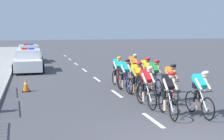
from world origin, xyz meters
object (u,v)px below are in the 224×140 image
object	(u,v)px
cyclist_ninth	(117,71)
traffic_cone_mid	(26,85)
cyclist_fifth	(137,79)
cyclist_seventh	(125,75)
police_car_second	(29,54)
cyclist_sixth	(154,76)
cyclist_eighth	(146,72)
cyclist_fourth	(170,82)
cyclist_lead	(168,93)
cyclist_tenth	(133,67)
police_car_nearest	(29,61)
cyclist_third	(146,86)
cyclist_second	(200,92)

from	to	relation	value
cyclist_ninth	traffic_cone_mid	xyz separation A→B (m)	(-4.35, -0.01, -0.48)
cyclist_fifth	cyclist_seventh	distance (m)	1.16
police_car_second	cyclist_sixth	bearing A→B (deg)	-70.53
cyclist_eighth	cyclist_ninth	bearing A→B (deg)	143.96
cyclist_fourth	cyclist_sixth	bearing A→B (deg)	88.50
cyclist_lead	cyclist_sixth	distance (m)	3.57
cyclist_fourth	cyclist_tenth	distance (m)	4.74
cyclist_lead	cyclist_tenth	distance (m)	6.62
cyclist_sixth	traffic_cone_mid	size ratio (longest dim) A/B	2.69
cyclist_tenth	traffic_cone_mid	distance (m)	5.74
cyclist_lead	police_car_nearest	size ratio (longest dim) A/B	0.39
cyclist_eighth	cyclist_sixth	bearing A→B (deg)	-91.06
cyclist_sixth	traffic_cone_mid	distance (m)	5.83
cyclist_seventh	police_car_second	world-z (taller)	police_car_second
police_car_nearest	traffic_cone_mid	size ratio (longest dim) A/B	6.92
cyclist_sixth	police_car_second	size ratio (longest dim) A/B	0.38
cyclist_third	cyclist_fifth	bearing A→B (deg)	82.97
cyclist_lead	police_car_nearest	world-z (taller)	police_car_nearest
cyclist_fourth	traffic_cone_mid	size ratio (longest dim) A/B	2.68
cyclist_eighth	police_car_nearest	xyz separation A→B (m)	(-5.40, 7.96, -0.11)
cyclist_fifth	cyclist_eighth	xyz separation A→B (m)	(1.05, 1.60, 0.00)
police_car_second	cyclist_fifth	bearing A→B (deg)	-74.58
cyclist_lead	cyclist_fifth	world-z (taller)	same
cyclist_third	cyclist_sixth	distance (m)	2.40
cyclist_lead	cyclist_second	size ratio (longest dim) A/B	1.00
cyclist_fourth	cyclist_eighth	world-z (taller)	same
cyclist_fifth	cyclist_sixth	bearing A→B (deg)	27.38
cyclist_third	cyclist_tenth	distance (m)	5.35
cyclist_sixth	cyclist_ninth	distance (m)	2.22
cyclist_sixth	police_car_second	world-z (taller)	police_car_second
cyclist_lead	cyclist_second	xyz separation A→B (m)	(1.03, -0.19, 0.00)
cyclist_lead	cyclist_ninth	size ratio (longest dim) A/B	1.00
cyclist_third	cyclist_eighth	distance (m)	3.37
police_car_second	traffic_cone_mid	world-z (taller)	police_car_second
cyclist_lead	cyclist_second	distance (m)	1.05
cyclist_third	traffic_cone_mid	size ratio (longest dim) A/B	2.69
cyclist_second	cyclist_seventh	bearing A→B (deg)	105.61
cyclist_seventh	traffic_cone_mid	world-z (taller)	cyclist_seventh
traffic_cone_mid	cyclist_lead	bearing A→B (deg)	-49.95
cyclist_seventh	cyclist_ninth	bearing A→B (deg)	88.72
cyclist_fifth	cyclist_seventh	world-z (taller)	same
cyclist_ninth	police_car_nearest	bearing A→B (deg)	120.78
cyclist_third	cyclist_sixth	size ratio (longest dim) A/B	1.00
cyclist_third	cyclist_ninth	world-z (taller)	same
cyclist_tenth	police_car_second	size ratio (longest dim) A/B	0.38
cyclist_fourth	cyclist_third	bearing A→B (deg)	-159.39
cyclist_lead	cyclist_ninth	bearing A→B (deg)	91.32
cyclist_tenth	police_car_nearest	bearing A→B (deg)	132.84
cyclist_seventh	cyclist_tenth	size ratio (longest dim) A/B	1.00
cyclist_second	cyclist_seventh	world-z (taller)	same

